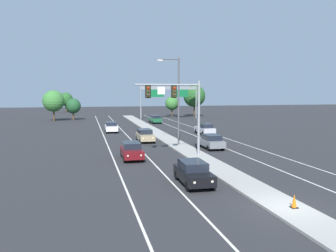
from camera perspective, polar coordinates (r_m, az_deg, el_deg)
name	(u,v)px	position (r m, az deg, el deg)	size (l,w,h in m)	color
ground_plane	(287,209)	(20.32, 18.88, -12.76)	(260.00, 260.00, 0.00)	#28282B
median_island	(190,152)	(36.34, 3.56, -4.22)	(2.40, 110.00, 0.15)	#9E9B93
lane_stripe_oncoming_center	(135,144)	(42.11, -5.37, -2.97)	(0.14, 100.00, 0.01)	silver
lane_stripe_receding_center	(209,141)	(44.39, 6.74, -2.54)	(0.14, 100.00, 0.01)	silver
edge_stripe_left	(108,145)	(41.79, -9.86, -3.09)	(0.14, 100.00, 0.01)	silver
edge_stripe_right	(233,141)	(45.62, 10.64, -2.37)	(0.14, 100.00, 0.01)	silver
overhead_signal_mast	(179,102)	(33.26, 1.83, 3.91)	(6.35, 0.44, 7.20)	gray
street_lamp_median	(177,96)	(40.11, 1.44, 4.93)	(2.58, 0.28, 10.00)	#4C4C51
car_oncoming_black	(193,172)	(23.98, 4.16, -7.60)	(1.89, 4.50, 1.58)	black
car_oncoming_darkred	(132,150)	(32.83, -5.98, -3.99)	(1.87, 4.49, 1.58)	#5B0F14
car_oncoming_tan	(145,135)	(43.93, -3.78, -1.52)	(1.82, 4.47, 1.58)	tan
car_oncoming_white	(111,127)	(54.80, -9.28, -0.15)	(1.85, 4.48, 1.58)	silver
car_receding_grey	(211,141)	(38.88, 7.06, -2.49)	(1.83, 4.47, 1.58)	slate
car_receding_silver	(205,129)	(51.71, 6.04, -0.45)	(1.91, 4.51, 1.58)	#B7B7BC
car_receding_green	(155,119)	(69.53, -2.12, 1.15)	(1.92, 4.51, 1.58)	#195633
traffic_cone_median_nose	(294,201)	(20.09, 19.94, -11.50)	(0.36, 0.36, 0.74)	black
highway_sign_gantry	(169,92)	(79.70, 0.17, 5.58)	(13.28, 0.42, 7.50)	gray
tree_far_right_a	(172,103)	(88.96, 0.64, 3.72)	(3.46, 3.46, 5.00)	#4C3823
tree_far_left_a	(53,101)	(77.71, -18.24, 3.90)	(4.53, 4.53, 6.55)	#4C3823
tree_far_left_b	(66,100)	(108.99, -16.37, 4.18)	(4.12, 4.12, 5.96)	#4C3823
tree_far_right_b	(194,96)	(87.16, 4.33, 4.91)	(5.46, 5.46, 7.90)	#4C3823
tree_far_left_c	(73,106)	(79.22, -15.27, 3.18)	(3.32, 3.32, 4.81)	#4C3823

